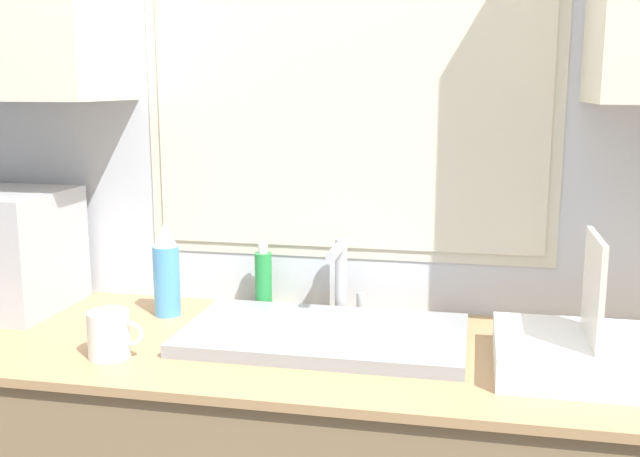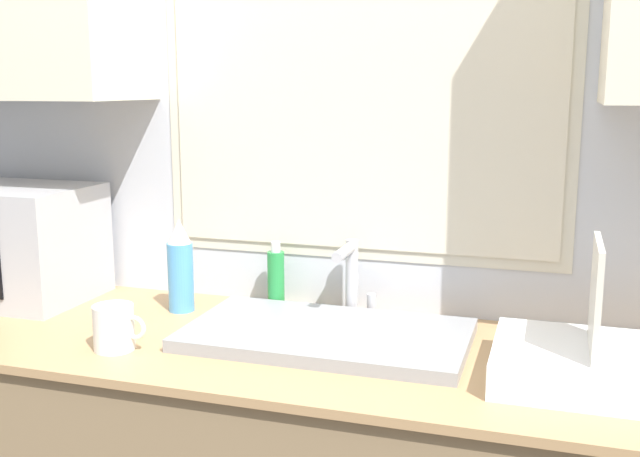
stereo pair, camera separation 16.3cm
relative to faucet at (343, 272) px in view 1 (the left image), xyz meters
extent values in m
cube|color=tan|center=(-0.01, -0.23, -0.13)|extent=(2.49, 0.65, 0.02)
cube|color=silver|center=(-0.01, 0.11, 0.25)|extent=(6.00, 0.06, 2.60)
cube|color=beige|center=(-0.01, 0.08, 0.45)|extent=(1.08, 0.01, 0.86)
cube|color=beige|center=(-0.01, 0.08, 0.45)|extent=(1.02, 0.01, 0.80)
cube|color=gray|center=(-0.01, -0.20, -0.10)|extent=(0.65, 0.37, 0.03)
cylinder|color=#B7B7BC|center=(-0.01, 0.02, -0.02)|extent=(0.03, 0.03, 0.20)
cylinder|color=#B7B7BC|center=(-0.01, -0.05, 0.07)|extent=(0.03, 0.14, 0.03)
cylinder|color=#B7B7BC|center=(0.04, 0.02, -0.09)|extent=(0.02, 0.02, 0.06)
cube|color=white|center=(0.57, -0.27, -0.08)|extent=(0.38, 0.32, 0.07)
cube|color=silver|center=(0.57, -0.27, 0.06)|extent=(0.01, 0.22, 0.22)
cylinder|color=#4C99D8|center=(-0.45, -0.08, -0.03)|extent=(0.07, 0.07, 0.18)
cone|color=silver|center=(-0.45, -0.08, 0.10)|extent=(0.06, 0.06, 0.06)
cylinder|color=#268C3F|center=(-0.22, 0.01, -0.04)|extent=(0.05, 0.05, 0.15)
cylinder|color=white|center=(-0.22, 0.01, 0.05)|extent=(0.03, 0.03, 0.03)
cylinder|color=white|center=(-0.45, -0.40, -0.07)|extent=(0.09, 0.09, 0.10)
torus|color=white|center=(-0.40, -0.40, -0.06)|extent=(0.06, 0.01, 0.06)
camera|label=1|loc=(0.32, -1.83, 0.47)|focal=42.00mm
camera|label=2|loc=(0.48, -1.79, 0.47)|focal=42.00mm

